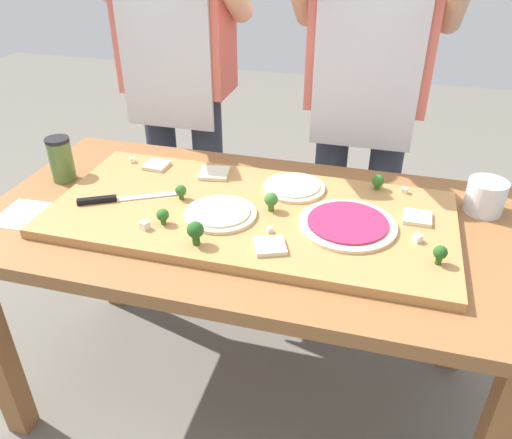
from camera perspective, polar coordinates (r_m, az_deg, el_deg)
The scene contains 27 objects.
ground_plane at distance 1.95m, azimuth -0.79°, elevation -18.55°, with size 8.00×8.00×0.00m, color #6B665B.
prep_table at distance 1.52m, azimuth -0.97°, elevation -2.96°, with size 1.51×0.79×0.74m.
cutting_board at distance 1.45m, azimuth -0.62°, elevation 0.62°, with size 1.12×0.52×0.03m, color #B27F47.
chefs_knife at distance 1.54m, azimuth -15.25°, elevation 2.25°, with size 0.28×0.16×0.02m.
pizza_whole_beet_magenta at distance 1.38m, azimuth 10.14°, elevation -0.49°, with size 0.26×0.26×0.02m.
pizza_whole_cheese_artichoke at distance 1.41m, azimuth -3.99°, elevation 0.71°, with size 0.20×0.20×0.02m.
pizza_whole_white_garlic at distance 1.55m, azimuth 4.26°, elevation 3.62°, with size 0.19×0.19×0.02m.
pizza_slice_far_left at distance 1.46m, azimuth 17.50°, elevation 0.19°, with size 0.07×0.07×0.01m, color beige.
pizza_slice_center at distance 1.71m, azimuth -10.98°, elevation 5.92°, with size 0.07×0.07×0.01m, color beige.
pizza_slice_far_right at distance 1.63m, azimuth -4.63°, elevation 5.15°, with size 0.09×0.09×0.01m, color beige.
pizza_slice_near_left at distance 1.28m, azimuth 1.58°, elevation -2.98°, with size 0.08×0.08×0.01m, color beige.
broccoli_floret_back_left at distance 1.50m, azimuth -8.35°, elevation 3.17°, with size 0.03×0.03×0.04m.
broccoli_floret_center_left at distance 1.58m, azimuth 13.40°, elevation 4.17°, with size 0.04×0.04×0.05m.
broccoli_floret_back_right at distance 1.42m, azimuth 1.69°, elevation 2.17°, with size 0.04×0.04×0.06m.
broccoli_floret_back_mid at distance 1.28m, azimuth -6.75°, elevation -1.27°, with size 0.04×0.04×0.06m.
broccoli_floret_front_left at distance 1.29m, azimuth 19.78°, elevation -3.54°, with size 0.03×0.03×0.05m.
broccoli_floret_front_mid at distance 1.39m, azimuth -10.32°, elevation 0.45°, with size 0.03×0.03×0.04m.
cheese_crumble_a at distance 1.58m, azimuth 16.20°, elevation 3.13°, with size 0.02×0.02×0.02m, color silver.
cheese_crumble_b at distance 1.76m, azimuth -13.61°, elevation 6.45°, with size 0.02×0.02×0.02m, color white.
cheese_crumble_c at distance 1.34m, azimuth 1.50°, elevation -1.15°, with size 0.01×0.01×0.01m, color silver.
cheese_crumble_d at distance 1.38m, azimuth -12.25°, elevation -0.63°, with size 0.02×0.02×0.02m, color silver.
cheese_crumble_e at distance 1.36m, azimuth 17.52°, elevation -2.01°, with size 0.02×0.02×0.02m, color white.
flour_cup at distance 1.60m, azimuth 24.09°, elevation 2.16°, with size 0.11×0.11×0.10m.
sauce_jar at distance 1.74m, azimuth -20.85°, elevation 6.27°, with size 0.07×0.07×0.14m.
recipe_note at distance 1.62m, azimuth -24.67°, elevation 0.55°, with size 0.12×0.15×0.00m, color white.
cook_left at distance 1.99m, azimuth -8.80°, elevation 16.71°, with size 0.54×0.39×1.67m.
cook_right at distance 1.84m, azimuth 12.30°, elevation 15.06°, with size 0.54×0.39×1.67m.
Camera 1 is at (0.35, -1.20, 1.51)m, focal length 35.99 mm.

